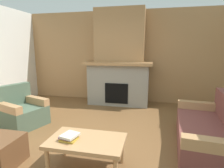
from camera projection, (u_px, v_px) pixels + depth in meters
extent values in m
plane|color=brown|center=(90.00, 148.00, 3.01)|extent=(9.00, 9.00, 0.00)
cube|color=#A87A4C|center=(121.00, 57.00, 5.63)|extent=(6.00, 0.12, 2.70)
cube|color=gray|center=(119.00, 84.00, 5.38)|extent=(1.70, 0.70, 1.15)
cube|color=black|center=(117.00, 93.00, 5.10)|extent=(0.64, 0.08, 0.56)
cube|color=#A87A4C|center=(119.00, 63.00, 5.22)|extent=(1.90, 0.82, 0.08)
cube|color=#A87A4C|center=(120.00, 35.00, 5.21)|extent=(1.40, 0.50, 1.47)
cube|color=brown|center=(205.00, 137.00, 2.97)|extent=(1.02, 1.88, 0.40)
cube|color=tan|center=(200.00, 106.00, 3.69)|extent=(0.85, 0.24, 0.15)
cube|color=tan|center=(219.00, 146.00, 2.16)|extent=(0.85, 0.24, 0.15)
cube|color=#4C604C|center=(24.00, 116.00, 3.86)|extent=(0.96, 0.96, 0.40)
cube|color=#4C604C|center=(13.00, 95.00, 3.94)|extent=(0.38, 0.76, 0.45)
cube|color=tan|center=(8.00, 108.00, 3.55)|extent=(0.76, 0.38, 0.15)
cube|color=tan|center=(35.00, 100.00, 4.07)|extent=(0.76, 0.38, 0.15)
cube|color=tan|center=(86.00, 141.00, 2.42)|extent=(1.00, 0.60, 0.05)
cylinder|color=tan|center=(47.00, 162.00, 2.32)|extent=(0.06, 0.06, 0.38)
cylinder|color=tan|center=(65.00, 143.00, 2.78)|extent=(0.06, 0.06, 0.38)
cylinder|color=tan|center=(122.00, 150.00, 2.60)|extent=(0.06, 0.06, 0.38)
cube|color=brown|center=(0.00, 152.00, 2.54)|extent=(0.52, 0.52, 0.40)
cube|color=gold|center=(69.00, 139.00, 2.39)|extent=(0.22, 0.19, 0.02)
cube|color=#7A3D84|center=(68.00, 137.00, 2.42)|extent=(0.21, 0.21, 0.02)
cube|color=beige|center=(70.00, 135.00, 2.39)|extent=(0.23, 0.25, 0.03)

